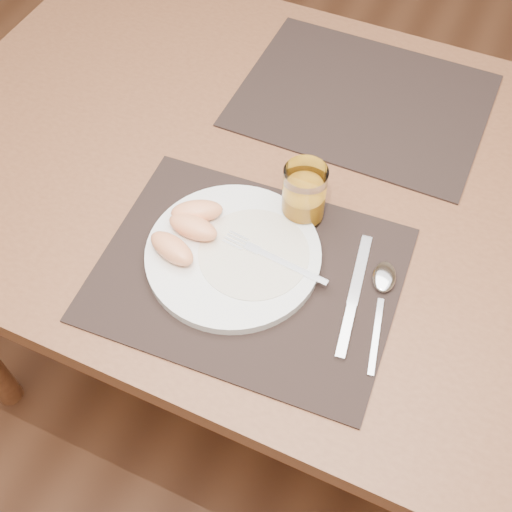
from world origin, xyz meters
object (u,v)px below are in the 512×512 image
object	(u,v)px
spoon	(383,285)
juice_glass	(304,196)
table	(301,207)
placemat_near	(248,274)
plate	(233,255)
fork	(266,255)
placemat_far	(363,100)
knife	(352,304)

from	to	relation	value
spoon	juice_glass	size ratio (longest dim) A/B	1.85
table	placemat_near	xyz separation A→B (m)	(-0.00, -0.22, 0.09)
placemat_near	spoon	distance (m)	0.20
table	placemat_near	bearing A→B (deg)	-90.92
plate	fork	bearing A→B (deg)	15.83
placemat_near	placemat_far	distance (m)	0.44
fork	juice_glass	distance (m)	0.11
placemat_near	juice_glass	world-z (taller)	juice_glass
table	spoon	size ratio (longest dim) A/B	7.31
placemat_far	fork	xyz separation A→B (m)	(-0.02, -0.41, 0.02)
fork	juice_glass	world-z (taller)	juice_glass
table	placemat_near	world-z (taller)	placemat_near
plate	spoon	world-z (taller)	plate
plate	spoon	distance (m)	0.23
placemat_far	fork	bearing A→B (deg)	-92.31
placemat_near	placemat_far	xyz separation A→B (m)	(0.03, 0.44, 0.00)
placemat_far	table	bearing A→B (deg)	-97.53
plate	knife	xyz separation A→B (m)	(0.20, -0.01, -0.01)
fork	spoon	world-z (taller)	fork
table	plate	world-z (taller)	plate
placemat_far	knife	distance (m)	0.45
placemat_far	juice_glass	bearing A→B (deg)	-90.08
table	fork	world-z (taller)	fork
placemat_near	knife	distance (m)	0.16
table	juice_glass	xyz separation A→B (m)	(0.03, -0.08, 0.13)
placemat_far	plate	bearing A→B (deg)	-98.81
placemat_far	spoon	bearing A→B (deg)	-67.03
table	plate	bearing A→B (deg)	-100.19
placemat_near	plate	size ratio (longest dim) A/B	1.67
spoon	juice_glass	xyz separation A→B (m)	(-0.16, 0.08, 0.04)
plate	juice_glass	distance (m)	0.14
knife	juice_glass	distance (m)	0.19
table	knife	distance (m)	0.28
table	placemat_far	size ratio (longest dim) A/B	3.11
spoon	juice_glass	distance (m)	0.18
table	knife	bearing A→B (deg)	-52.81
fork	juice_glass	xyz separation A→B (m)	(0.02, 0.11, 0.03)
table	juice_glass	distance (m)	0.16
table	placemat_far	distance (m)	0.24
placemat_near	fork	bearing A→B (deg)	62.09
plate	knife	bearing A→B (deg)	-1.60
table	fork	size ratio (longest dim) A/B	7.99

